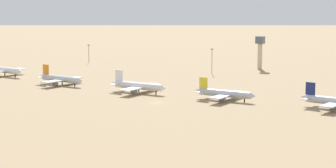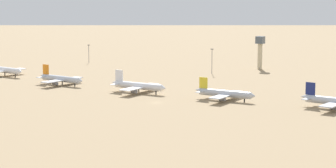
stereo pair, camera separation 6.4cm
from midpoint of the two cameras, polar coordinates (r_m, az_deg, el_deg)
ground at (r=321.77m, az=-1.02°, el=-1.63°), size 4000.00×4000.00×0.00m
parked_jet_white_0 at (r=432.56m, az=-14.15°, el=1.21°), size 36.97×31.30×12.21m
parked_jet_orange_1 at (r=384.58m, az=-9.30°, el=0.45°), size 34.19×28.82×11.29m
parked_jet_white_2 at (r=351.61m, az=-2.62°, el=-0.16°), size 35.08×29.33×11.63m
parked_jet_yellow_3 at (r=328.15m, az=4.93°, el=-0.83°), size 33.31×27.89×11.03m
parked_jet_navy_4 at (r=313.21m, az=14.33°, el=-1.46°), size 35.16×29.66×11.61m
control_tower at (r=458.93m, az=8.01°, el=3.00°), size 5.20×5.20×22.77m
light_pole_west at (r=497.05m, az=-6.89°, el=2.76°), size 1.80×0.50×13.70m
light_pole_mid at (r=429.85m, az=3.84°, el=2.14°), size 1.80×0.50×16.58m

